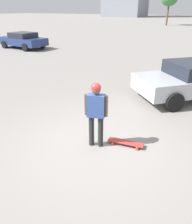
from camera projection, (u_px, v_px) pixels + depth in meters
ground_plane at (96, 145)px, 5.68m from camera, size 220.00×220.00×0.00m
person at (96, 109)px, 5.23m from camera, size 0.31×0.55×1.69m
skateboard at (126, 142)px, 5.65m from camera, size 0.37×0.95×0.09m
car_parked_near at (192, 80)px, 8.35m from camera, size 4.24×4.29×1.40m
car_parked_far at (23, 40)px, 18.83m from camera, size 2.40×4.53×1.32m
traffic_cone at (145, 79)px, 10.06m from camera, size 0.35×0.35×0.51m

